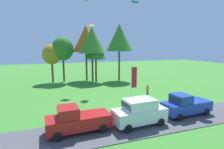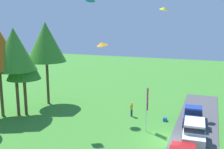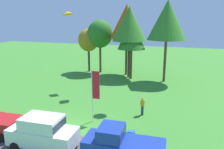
{
  "view_description": "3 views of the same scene",
  "coord_description": "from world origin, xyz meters",
  "px_view_note": "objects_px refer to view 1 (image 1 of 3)",
  "views": [
    {
      "loc": [
        -6.98,
        -15.07,
        6.72
      ],
      "look_at": [
        0.61,
        6.34,
        3.11
      ],
      "focal_mm": 28.0,
      "sensor_mm": 36.0,
      "label": 1
    },
    {
      "loc": [
        -23.43,
        -3.55,
        10.94
      ],
      "look_at": [
        0.63,
        5.8,
        5.91
      ],
      "focal_mm": 42.0,
      "sensor_mm": 36.0,
      "label": 2
    },
    {
      "loc": [
        8.6,
        -13.48,
        8.5
      ],
      "look_at": [
        2.5,
        4.67,
        3.72
      ],
      "focal_mm": 35.0,
      "sensor_mm": 36.0,
      "label": 3
    }
  ],
  "objects_px": {
    "car_suv_far_end": "(139,111)",
    "tree_lone_near": "(63,49)",
    "tree_center_back": "(96,49)",
    "cooler_box": "(165,104)",
    "tree_far_left": "(92,40)",
    "car_pickup_near_entrance": "(76,119)",
    "kite_delta_trailing_tail": "(91,25)",
    "flag_banner": "(133,80)",
    "tree_left_of_center": "(119,38)",
    "tree_far_right": "(52,55)",
    "kite_delta_over_trees": "(135,1)",
    "person_on_lawn": "(148,90)",
    "tree_right_of_center": "(86,39)",
    "car_pickup_mid_row": "(185,105)"
  },
  "relations": [
    {
      "from": "tree_left_of_center",
      "to": "kite_delta_over_trees",
      "type": "distance_m",
      "value": 8.58
    },
    {
      "from": "car_pickup_near_entrance",
      "to": "tree_far_left",
      "type": "xyz_separation_m",
      "value": [
        6.0,
        19.91,
        6.87
      ]
    },
    {
      "from": "tree_lone_near",
      "to": "tree_center_back",
      "type": "distance_m",
      "value": 6.33
    },
    {
      "from": "car_pickup_near_entrance",
      "to": "cooler_box",
      "type": "relative_size",
      "value": 9.07
    },
    {
      "from": "tree_center_back",
      "to": "cooler_box",
      "type": "height_order",
      "value": "tree_center_back"
    },
    {
      "from": "tree_far_right",
      "to": "tree_lone_near",
      "type": "relative_size",
      "value": 0.83
    },
    {
      "from": "person_on_lawn",
      "to": "tree_center_back",
      "type": "xyz_separation_m",
      "value": [
        -4.09,
        12.17,
        5.52
      ]
    },
    {
      "from": "person_on_lawn",
      "to": "tree_left_of_center",
      "type": "distance_m",
      "value": 14.48
    },
    {
      "from": "car_suv_far_end",
      "to": "tree_lone_near",
      "type": "height_order",
      "value": "tree_lone_near"
    },
    {
      "from": "tree_lone_near",
      "to": "tree_far_left",
      "type": "bearing_deg",
      "value": -18.51
    },
    {
      "from": "tree_right_of_center",
      "to": "tree_center_back",
      "type": "bearing_deg",
      "value": -60.26
    },
    {
      "from": "flag_banner",
      "to": "kite_delta_over_trees",
      "type": "distance_m",
      "value": 14.18
    },
    {
      "from": "car_pickup_near_entrance",
      "to": "kite_delta_over_trees",
      "type": "bearing_deg",
      "value": 48.12
    },
    {
      "from": "car_pickup_mid_row",
      "to": "tree_center_back",
      "type": "distance_m",
      "value": 20.36
    },
    {
      "from": "car_pickup_near_entrance",
      "to": "tree_lone_near",
      "type": "relative_size",
      "value": 0.59
    },
    {
      "from": "car_pickup_mid_row",
      "to": "kite_delta_over_trees",
      "type": "distance_m",
      "value": 17.86
    },
    {
      "from": "tree_far_right",
      "to": "car_suv_far_end",
      "type": "bearing_deg",
      "value": -73.25
    },
    {
      "from": "flag_banner",
      "to": "tree_left_of_center",
      "type": "bearing_deg",
      "value": 74.02
    },
    {
      "from": "tree_far_left",
      "to": "car_suv_far_end",
      "type": "bearing_deg",
      "value": -91.97
    },
    {
      "from": "car_pickup_near_entrance",
      "to": "tree_right_of_center",
      "type": "bearing_deg",
      "value": 76.53
    },
    {
      "from": "kite_delta_over_trees",
      "to": "tree_lone_near",
      "type": "bearing_deg",
      "value": 139.04
    },
    {
      "from": "tree_right_of_center",
      "to": "kite_delta_trailing_tail",
      "type": "distance_m",
      "value": 14.22
    },
    {
      "from": "car_pickup_mid_row",
      "to": "person_on_lawn",
      "type": "height_order",
      "value": "car_pickup_mid_row"
    },
    {
      "from": "tree_left_of_center",
      "to": "tree_far_right",
      "type": "bearing_deg",
      "value": 169.35
    },
    {
      "from": "tree_center_back",
      "to": "cooler_box",
      "type": "bearing_deg",
      "value": -76.13
    },
    {
      "from": "person_on_lawn",
      "to": "tree_far_right",
      "type": "xyz_separation_m",
      "value": [
        -11.99,
        14.67,
        4.39
      ]
    },
    {
      "from": "car_pickup_near_entrance",
      "to": "person_on_lawn",
      "type": "distance_m",
      "value": 12.73
    },
    {
      "from": "tree_far_right",
      "to": "tree_lone_near",
      "type": "xyz_separation_m",
      "value": [
        2.08,
        -0.02,
        1.06
      ]
    },
    {
      "from": "tree_right_of_center",
      "to": "kite_delta_over_trees",
      "type": "distance_m",
      "value": 12.18
    },
    {
      "from": "tree_far_left",
      "to": "tree_left_of_center",
      "type": "height_order",
      "value": "tree_left_of_center"
    },
    {
      "from": "car_pickup_near_entrance",
      "to": "flag_banner",
      "type": "height_order",
      "value": "flag_banner"
    },
    {
      "from": "tree_center_back",
      "to": "flag_banner",
      "type": "relative_size",
      "value": 1.79
    },
    {
      "from": "tree_far_right",
      "to": "kite_delta_over_trees",
      "type": "distance_m",
      "value": 17.76
    },
    {
      "from": "cooler_box",
      "to": "kite_delta_over_trees",
      "type": "bearing_deg",
      "value": 85.7
    },
    {
      "from": "tree_far_right",
      "to": "kite_delta_trailing_tail",
      "type": "distance_m",
      "value": 15.34
    },
    {
      "from": "tree_right_of_center",
      "to": "cooler_box",
      "type": "height_order",
      "value": "tree_right_of_center"
    },
    {
      "from": "cooler_box",
      "to": "car_pickup_mid_row",
      "type": "bearing_deg",
      "value": -88.46
    },
    {
      "from": "tree_far_left",
      "to": "kite_delta_trailing_tail",
      "type": "distance_m",
      "value": 12.78
    },
    {
      "from": "tree_center_back",
      "to": "tree_far_left",
      "type": "bearing_deg",
      "value": 125.94
    },
    {
      "from": "car_pickup_near_entrance",
      "to": "person_on_lawn",
      "type": "relative_size",
      "value": 2.97
    },
    {
      "from": "tree_far_left",
      "to": "cooler_box",
      "type": "bearing_deg",
      "value": -75.04
    },
    {
      "from": "car_pickup_near_entrance",
      "to": "kite_delta_trailing_tail",
      "type": "xyz_separation_m",
      "value": [
        3.03,
        7.53,
        8.08
      ]
    },
    {
      "from": "flag_banner",
      "to": "tree_right_of_center",
      "type": "bearing_deg",
      "value": 96.26
    },
    {
      "from": "car_pickup_near_entrance",
      "to": "tree_far_right",
      "type": "bearing_deg",
      "value": 93.63
    },
    {
      "from": "car_suv_far_end",
      "to": "car_pickup_mid_row",
      "type": "bearing_deg",
      "value": 4.99
    },
    {
      "from": "car_suv_far_end",
      "to": "kite_delta_trailing_tail",
      "type": "distance_m",
      "value": 11.49
    },
    {
      "from": "person_on_lawn",
      "to": "tree_center_back",
      "type": "distance_m",
      "value": 13.97
    },
    {
      "from": "kite_delta_trailing_tail",
      "to": "cooler_box",
      "type": "bearing_deg",
      "value": -31.18
    },
    {
      "from": "tree_lone_near",
      "to": "kite_delta_over_trees",
      "type": "xyz_separation_m",
      "value": [
        10.54,
        -9.15,
        7.45
      ]
    },
    {
      "from": "tree_far_left",
      "to": "kite_delta_over_trees",
      "type": "relative_size",
      "value": 8.88
    }
  ]
}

